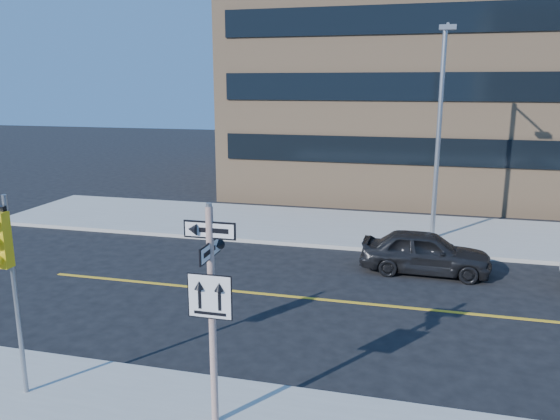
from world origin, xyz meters
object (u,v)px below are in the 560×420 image
(parked_car_a, at_px, (425,252))
(streetlight_a, at_px, (440,121))
(sign_pole, at_px, (212,304))
(traffic_signal, at_px, (4,256))

(parked_car_a, distance_m, streetlight_a, 5.42)
(sign_pole, bearing_deg, parked_car_a, 69.10)
(sign_pole, xyz_separation_m, parked_car_a, (3.69, 9.67, -1.72))
(traffic_signal, xyz_separation_m, streetlight_a, (8.00, 13.42, 1.73))
(sign_pole, xyz_separation_m, streetlight_a, (4.00, 13.27, 2.32))
(parked_car_a, height_order, streetlight_a, streetlight_a)
(streetlight_a, bearing_deg, sign_pole, -106.77)
(sign_pole, distance_m, traffic_signal, 4.05)
(traffic_signal, distance_m, parked_car_a, 12.68)
(traffic_signal, relative_size, parked_car_a, 0.96)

